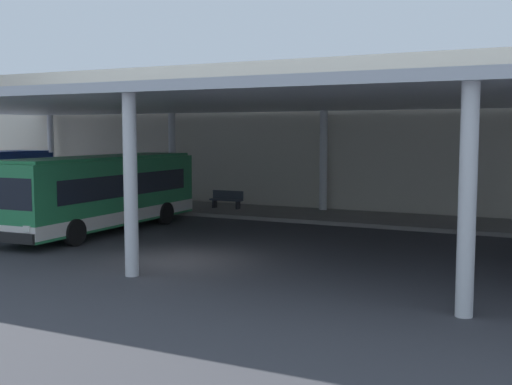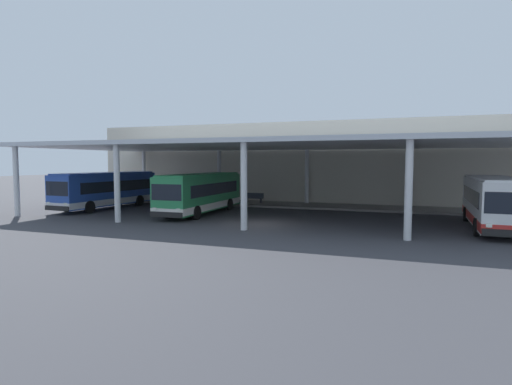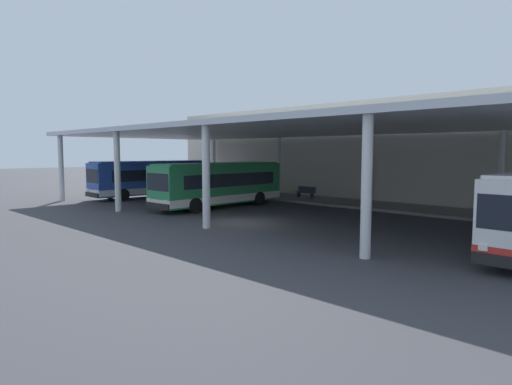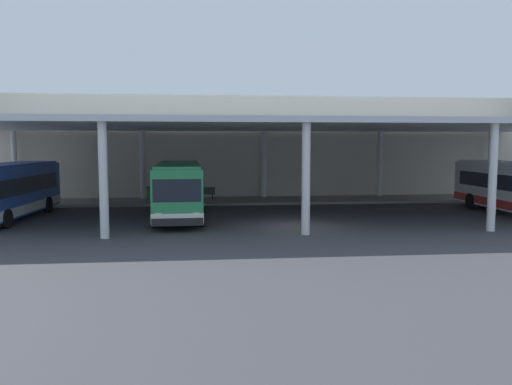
{
  "view_description": "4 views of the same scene",
  "coord_description": "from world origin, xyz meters",
  "views": [
    {
      "loc": [
        11.2,
        -17.12,
        4.15
      ],
      "look_at": [
        0.49,
        4.66,
        1.84
      ],
      "focal_mm": 44.43,
      "sensor_mm": 36.0,
      "label": 1
    },
    {
      "loc": [
        9.34,
        -25.47,
        4.1
      ],
      "look_at": [
        -1.79,
        4.38,
        1.74
      ],
      "focal_mm": 29.19,
      "sensor_mm": 36.0,
      "label": 2
    },
    {
      "loc": [
        17.55,
        -16.66,
        3.89
      ],
      "look_at": [
        -1.67,
        2.84,
        1.39
      ],
      "focal_mm": 30.78,
      "sensor_mm": 36.0,
      "label": 3
    },
    {
      "loc": [
        -4.93,
        -26.33,
        4.24
      ],
      "look_at": [
        -1.73,
        3.27,
        1.48
      ],
      "focal_mm": 36.43,
      "sensor_mm": 36.0,
      "label": 4
    }
  ],
  "objects": [
    {
      "name": "station_building_facade",
      "position": [
        0.0,
        15.0,
        4.02
      ],
      "size": [
        48.0,
        1.6,
        8.03
      ],
      "primitive_type": "cube",
      "color": "beige",
      "rests_on": "ground"
    },
    {
      "name": "bus_second_bay",
      "position": [
        -6.17,
        3.68,
        1.66
      ],
      "size": [
        2.92,
        10.59,
        3.17
      ],
      "color": "#28844C",
      "rests_on": "ground"
    },
    {
      "name": "bench_waiting",
      "position": [
        -4.74,
        11.82,
        0.66
      ],
      "size": [
        1.8,
        0.45,
        0.92
      ],
      "color": "#383D47",
      "rests_on": "platform_kerb"
    },
    {
      "name": "platform_kerb",
      "position": [
        0.0,
        11.75,
        0.09
      ],
      "size": [
        42.0,
        4.5,
        0.18
      ],
      "primitive_type": "cube",
      "color": "gray",
      "rests_on": "ground"
    },
    {
      "name": "trash_bin",
      "position": [
        -8.57,
        12.02,
        0.68
      ],
      "size": [
        0.52,
        0.52,
        0.98
      ],
      "color": "#236638",
      "rests_on": "platform_kerb"
    },
    {
      "name": "canopy_shelter",
      "position": [
        0.0,
        5.5,
        5.29
      ],
      "size": [
        40.0,
        17.0,
        5.55
      ],
      "color": "silver",
      "rests_on": "ground"
    },
    {
      "name": "ground_plane",
      "position": [
        0.0,
        0.0,
        0.0
      ],
      "size": [
        200.0,
        200.0,
        0.0
      ],
      "primitive_type": "plane",
      "color": "#3D3D42"
    }
  ]
}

